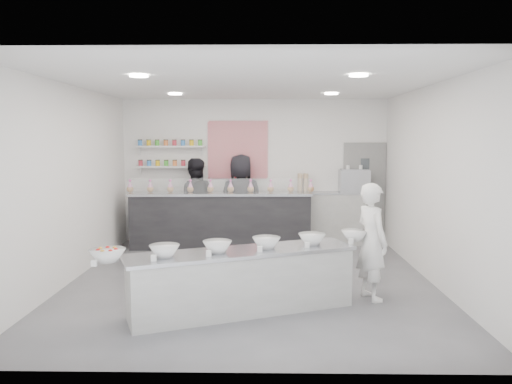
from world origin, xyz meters
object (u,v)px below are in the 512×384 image
prep_counter (242,281)px  espresso_machine (354,181)px  woman_prep (372,242)px  staff_left (194,202)px  staff_right (241,200)px  back_bar (221,220)px  espresso_ledge (329,218)px

prep_counter → espresso_machine: espresso_machine is taller
woman_prep → staff_left: 4.51m
espresso_machine → woman_prep: size_ratio=0.38×
woman_prep → staff_right: staff_right is taller
back_bar → prep_counter: bearing=-82.6°
prep_counter → woman_prep: size_ratio=1.83×
espresso_ledge → espresso_machine: (0.50, 0.00, 0.77)m
staff_left → staff_right: staff_right is taller
prep_counter → staff_right: (-0.20, 4.00, 0.54)m
staff_right → staff_left: bearing=-6.2°
espresso_ledge → woman_prep: bearing=-88.2°
espresso_ledge → staff_right: 1.86m
prep_counter → espresso_machine: (2.12, 4.12, 0.92)m
prep_counter → staff_left: bearing=84.3°
espresso_ledge → woman_prep: (0.12, -3.57, 0.25)m
woman_prep → staff_right: 3.96m
back_bar → staff_left: size_ratio=2.02×
back_bar → staff_right: (0.40, 0.25, 0.38)m
staff_left → espresso_ledge: bearing=176.6°
woman_prep → prep_counter: bearing=85.9°
prep_counter → staff_right: 4.05m
espresso_ledge → woman_prep: 3.58m
prep_counter → espresso_machine: 4.72m
prep_counter → espresso_machine: bearing=40.9°
espresso_ledge → staff_right: (-1.82, -0.12, 0.39)m
espresso_ledge → staff_right: staff_right is taller
espresso_machine → staff_left: 3.31m
staff_left → prep_counter: bearing=100.4°
back_bar → espresso_ledge: back_bar is taller
espresso_machine → woman_prep: (-0.39, -3.57, -0.52)m
prep_counter → staff_right: staff_right is taller
espresso_machine → staff_left: staff_left is taller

